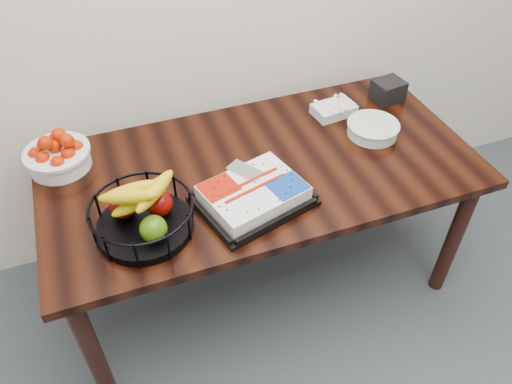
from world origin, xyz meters
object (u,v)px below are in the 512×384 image
object	(u,v)px
table	(260,179)
plate_stack	(373,129)
cake_tray	(253,195)
fruit_basket	(142,215)
tangerine_bowl	(57,152)
napkin_box	(388,90)

from	to	relation	value
table	plate_stack	bearing A→B (deg)	2.33
table	cake_tray	world-z (taller)	cake_tray
table	plate_stack	size ratio (longest dim) A/B	7.82
fruit_basket	plate_stack	world-z (taller)	fruit_basket
table	tangerine_bowl	distance (m)	0.84
fruit_basket	plate_stack	size ratio (longest dim) A/B	1.60
table	tangerine_bowl	bearing A→B (deg)	160.57
cake_tray	fruit_basket	size ratio (longest dim) A/B	1.30
fruit_basket	napkin_box	size ratio (longest dim) A/B	2.66
tangerine_bowl	plate_stack	distance (m)	1.35
plate_stack	tangerine_bowl	bearing A→B (deg)	169.15
table	tangerine_bowl	size ratio (longest dim) A/B	6.76
tangerine_bowl	cake_tray	bearing A→B (deg)	-35.43
napkin_box	tangerine_bowl	bearing A→B (deg)	178.99
fruit_basket	plate_stack	distance (m)	1.09
tangerine_bowl	napkin_box	xyz separation A→B (m)	(1.53, -0.03, -0.02)
table	fruit_basket	distance (m)	0.59
cake_tray	plate_stack	world-z (taller)	cake_tray
table	plate_stack	distance (m)	0.55
cake_tray	napkin_box	xyz separation A→B (m)	(0.86, 0.45, 0.01)
cake_tray	napkin_box	world-z (taller)	napkin_box
plate_stack	fruit_basket	bearing A→B (deg)	-168.01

